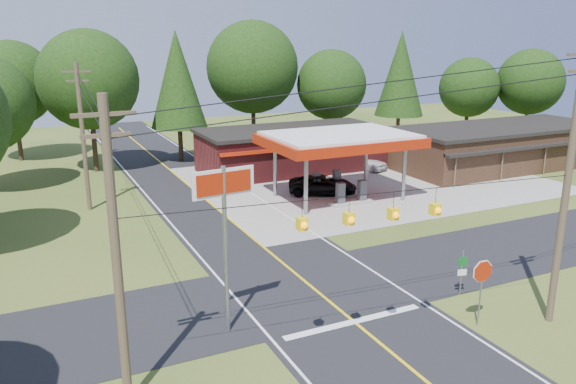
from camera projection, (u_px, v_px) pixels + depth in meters
name	position (u px, v px, depth m)	size (l,w,h in m)	color
ground	(314.00, 289.00, 26.61)	(120.00, 120.00, 0.00)	#3A511C
main_highway	(314.00, 289.00, 26.60)	(8.00, 120.00, 0.02)	black
cross_road	(314.00, 288.00, 26.60)	(70.00, 7.00, 0.02)	black
lane_center_yellow	(314.00, 288.00, 26.60)	(0.15, 110.00, 0.00)	yellow
gas_canopy	(340.00, 142.00, 40.53)	(10.60, 7.40, 4.88)	gray
convenience_store	(292.00, 149.00, 50.26)	(16.40, 7.55, 3.80)	#57191B
strip_building	(500.00, 146.00, 51.65)	(20.40, 8.75, 3.80)	#321F14
utility_pole_near_right	(567.00, 184.00, 22.06)	(1.80, 0.30, 11.50)	#473828
utility_pole_near_left	(116.00, 253.00, 16.93)	(1.80, 0.30, 10.00)	#473828
utility_pole_far_left	(83.00, 135.00, 37.57)	(1.80, 0.30, 10.00)	#473828
utility_pole_north	(80.00, 112.00, 53.11)	(0.30, 0.30, 9.50)	#473828
overhead_beacons	(372.00, 196.00, 19.33)	(17.04, 2.04, 1.03)	black
treeline_backdrop	(185.00, 89.00, 45.86)	(70.27, 51.59, 13.30)	#332316
suv_car	(323.00, 185.00, 42.57)	(5.16, 5.16, 1.43)	black
sedan_car	(365.00, 161.00, 50.77)	(4.34, 4.34, 1.48)	silver
big_stop_sign	(224.00, 211.00, 21.43)	(2.54, 0.39, 6.86)	gray
octagonal_stop_sign	(482.00, 276.00, 22.67)	(0.99, 0.12, 2.90)	gray
route_sign_post	(462.00, 269.00, 25.61)	(0.44, 0.14, 2.18)	gray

